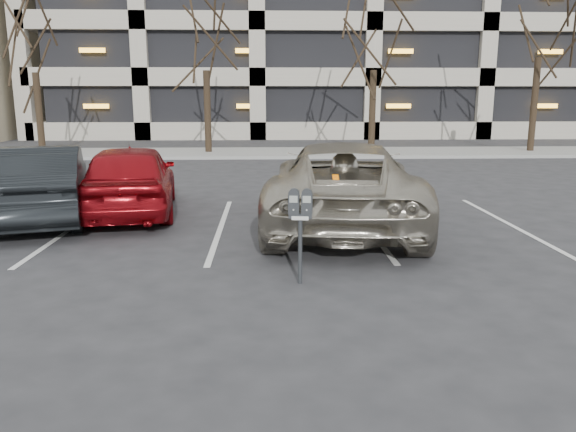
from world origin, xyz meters
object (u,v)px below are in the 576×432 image
object	(u,v)px
car_red	(131,178)
tree_b	(205,17)
tree_c	(375,17)
parking_meter	(300,213)
car_dark	(41,183)
suv_silver	(343,184)
tree_a	(31,20)

from	to	relation	value
car_red	tree_b	bearing A→B (deg)	-100.12
tree_c	parking_meter	distance (m)	18.13
parking_meter	car_dark	size ratio (longest dim) A/B	0.28
tree_b	car_red	distance (m)	13.30
suv_silver	tree_b	bearing A→B (deg)	-67.73
tree_a	car_red	world-z (taller)	tree_a
tree_a	car_red	size ratio (longest dim) A/B	1.70
tree_b	tree_c	distance (m)	7.00
suv_silver	car_dark	size ratio (longest dim) A/B	1.34
tree_a	car_dark	bearing A→B (deg)	-68.89
parking_meter	car_red	distance (m)	5.70
tree_a	tree_c	xyz separation A→B (m)	(14.00, 0.00, 0.19)
parking_meter	tree_b	bearing A→B (deg)	107.17
tree_a	suv_silver	bearing A→B (deg)	-51.35
tree_a	tree_b	bearing A→B (deg)	0.00
car_red	tree_a	bearing A→B (deg)	-70.23
tree_c	suv_silver	bearing A→B (deg)	-102.63
tree_a	tree_b	distance (m)	7.00
tree_a	parking_meter	size ratio (longest dim) A/B	6.05
parking_meter	suv_silver	xyz separation A→B (m)	(1.02, 3.35, -0.15)
tree_c	parking_meter	world-z (taller)	tree_c
tree_c	car_dark	distance (m)	16.51
tree_b	car_dark	world-z (taller)	tree_b
car_red	car_dark	bearing A→B (deg)	10.50
tree_b	parking_meter	world-z (taller)	tree_b
suv_silver	car_red	size ratio (longest dim) A/B	1.37
tree_a	suv_silver	distance (m)	18.12
tree_b	car_red	xyz separation A→B (m)	(-0.37, -12.38, -4.85)
tree_a	parking_meter	distance (m)	20.21
tree_b	car_red	size ratio (longest dim) A/B	1.75
tree_a	tree_c	size ratio (longest dim) A/B	0.97
tree_c	parking_meter	bearing A→B (deg)	-103.48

